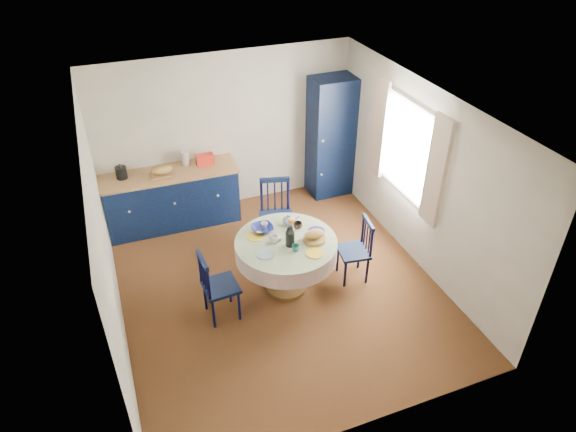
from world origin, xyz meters
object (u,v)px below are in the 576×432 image
chair_far (276,215)px  mug_b (295,248)px  dining_table (287,249)px  chair_right (356,250)px  pantry_cabinet (331,137)px  mug_d (264,226)px  cobalt_bowl (262,229)px  mug_a (274,239)px  mug_c (298,225)px  kitchen_counter (172,197)px  chair_left (217,286)px

chair_far → mug_b: size_ratio=11.15×
dining_table → mug_b: dining_table is taller
chair_far → chair_right: size_ratio=1.17×
pantry_cabinet → mug_d: bearing=-136.0°
cobalt_bowl → mug_a: bearing=-78.6°
mug_a → mug_c: (0.39, 0.17, -0.00)m
kitchen_counter → cobalt_bowl: (0.88, -1.74, 0.34)m
dining_table → chair_far: (0.20, 0.94, -0.12)m
pantry_cabinet → mug_c: pantry_cabinet is taller
mug_d → chair_far: bearing=57.9°
mug_d → cobalt_bowl: (-0.04, -0.04, -0.01)m
chair_left → mug_a: 0.89m
kitchen_counter → mug_d: kitchen_counter is taller
mug_c → mug_b: bearing=-115.5°
dining_table → mug_d: bearing=115.8°
dining_table → cobalt_bowl: 0.41m
mug_a → mug_d: bearing=93.0°
kitchen_counter → mug_d: bearing=-60.3°
mug_b → mug_c: 0.48m
kitchen_counter → mug_c: kitchen_counter is taller
pantry_cabinet → mug_b: pantry_cabinet is taller
chair_far → mug_a: size_ratio=8.90×
dining_table → mug_c: bearing=40.9°
chair_left → mug_d: size_ratio=10.38×
dining_table → cobalt_bowl: (-0.21, 0.31, 0.16)m
pantry_cabinet → cobalt_bowl: pantry_cabinet is taller
chair_left → cobalt_bowl: chair_left is taller
kitchen_counter → chair_right: (2.03, -2.15, -0.01)m
mug_d → cobalt_bowl: mug_d is taller
kitchen_counter → dining_table: size_ratio=1.59×
kitchen_counter → chair_right: 2.96m
pantry_cabinet → cobalt_bowl: 2.52m
mug_a → mug_d: mug_a is taller
chair_left → dining_table: bearing=-83.8°
chair_far → chair_left: bearing=-121.7°
pantry_cabinet → mug_b: 2.79m
chair_left → mug_b: bearing=-97.4°
pantry_cabinet → chair_right: size_ratio=2.23×
chair_far → mug_c: 0.79m
kitchen_counter → mug_d: size_ratio=22.33×
kitchen_counter → mug_c: (1.32, -1.85, 0.35)m
kitchen_counter → chair_far: (1.29, -1.11, 0.06)m
chair_left → mug_a: bearing=-79.8°
dining_table → mug_c: (0.23, 0.20, 0.17)m
kitchen_counter → mug_c: size_ratio=18.17×
chair_left → cobalt_bowl: size_ratio=3.47×
kitchen_counter → mug_b: kitchen_counter is taller
chair_left → cobalt_bowl: 0.94m
pantry_cabinet → chair_far: size_ratio=1.90×
mug_b → mug_d: mug_b is taller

